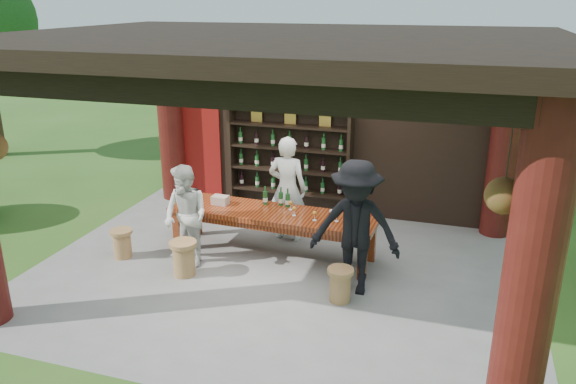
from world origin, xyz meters
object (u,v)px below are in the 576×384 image
(stool_near_left, at_px, (184,257))
(host, at_px, (287,189))
(guest_man, at_px, (355,228))
(stool_near_right, at_px, (340,284))
(stool_far_left, at_px, (122,243))
(wine_shelf, at_px, (289,160))
(tasting_table, at_px, (272,218))
(napkin_basket, at_px, (220,200))
(guest_woman, at_px, (186,216))

(stool_near_left, distance_m, host, 2.14)
(stool_near_left, distance_m, guest_man, 2.62)
(stool_near_right, relative_size, host, 0.27)
(stool_far_left, relative_size, guest_man, 0.24)
(wine_shelf, height_order, stool_near_left, wine_shelf)
(tasting_table, distance_m, host, 0.74)
(stool_near_left, relative_size, stool_near_right, 1.12)
(stool_far_left, distance_m, guest_man, 3.81)
(stool_near_left, relative_size, stool_far_left, 1.15)
(guest_man, bearing_deg, stool_near_right, -111.25)
(stool_near_left, bearing_deg, guest_man, 6.53)
(tasting_table, relative_size, guest_man, 1.74)
(stool_near_left, distance_m, napkin_basket, 1.25)
(tasting_table, relative_size, napkin_basket, 12.93)
(wine_shelf, relative_size, napkin_basket, 9.12)
(guest_woman, relative_size, napkin_basket, 6.12)
(wine_shelf, distance_m, guest_man, 3.24)
(tasting_table, height_order, host, host)
(tasting_table, xyz_separation_m, napkin_basket, (-0.92, 0.06, 0.19))
(stool_near_left, bearing_deg, tasting_table, 45.74)
(guest_man, relative_size, napkin_basket, 7.42)
(host, distance_m, napkin_basket, 1.15)
(guest_man, bearing_deg, wine_shelf, 121.84)
(guest_woman, bearing_deg, stool_near_left, -49.85)
(wine_shelf, distance_m, stool_near_right, 3.55)
(stool_near_right, xyz_separation_m, stool_far_left, (-3.62, 0.29, -0.01))
(stool_near_left, xyz_separation_m, guest_man, (2.51, 0.29, 0.68))
(guest_woman, bearing_deg, stool_near_right, 13.09)
(guest_man, xyz_separation_m, napkin_basket, (-2.40, 0.83, -0.14))
(stool_near_right, relative_size, guest_woman, 0.30)
(guest_man, bearing_deg, host, 132.80)
(wine_shelf, bearing_deg, stool_far_left, -125.44)
(guest_woman, bearing_deg, stool_far_left, -152.24)
(guest_woman, distance_m, napkin_basket, 0.79)
(stool_near_left, distance_m, stool_far_left, 1.26)
(host, bearing_deg, stool_near_left, 60.05)
(guest_woman, height_order, guest_man, guest_man)
(napkin_basket, bearing_deg, wine_shelf, 72.13)
(tasting_table, distance_m, stool_near_left, 1.52)
(stool_near_left, height_order, napkin_basket, napkin_basket)
(stool_near_left, bearing_deg, stool_near_right, -1.02)
(stool_near_right, xyz_separation_m, guest_woman, (-2.51, 0.40, 0.54))
(stool_far_left, xyz_separation_m, guest_woman, (1.11, 0.11, 0.55))
(stool_near_right, distance_m, guest_woman, 2.60)
(host, height_order, napkin_basket, host)
(guest_woman, bearing_deg, napkin_basket, 95.23)
(wine_shelf, distance_m, napkin_basket, 1.97)
(napkin_basket, bearing_deg, tasting_table, -3.54)
(guest_woman, bearing_deg, guest_man, 20.62)
(tasting_table, bearing_deg, stool_near_right, -39.10)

